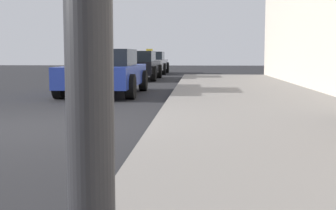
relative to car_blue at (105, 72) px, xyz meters
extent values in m
plane|color=#232326|center=(-0.06, -6.11, -0.65)|extent=(80.00, 80.00, 0.00)
cube|color=gray|center=(3.94, -6.11, -0.57)|extent=(4.00, 32.00, 0.15)
cube|color=#233899|center=(0.00, 0.05, -0.10)|extent=(1.83, 4.28, 0.55)
cube|color=black|center=(0.00, -0.16, 0.40)|extent=(1.61, 1.93, 0.45)
cube|color=yellow|center=(0.00, -0.16, 0.70)|extent=(0.36, 0.14, 0.16)
cylinder|color=black|center=(-0.92, 1.42, -0.33)|extent=(0.22, 0.64, 0.64)
cylinder|color=black|center=(0.92, 1.42, -0.33)|extent=(0.22, 0.64, 0.64)
cylinder|color=black|center=(-0.92, -1.32, -0.33)|extent=(0.22, 0.64, 0.64)
cylinder|color=black|center=(0.92, -1.32, -0.33)|extent=(0.22, 0.64, 0.64)
cube|color=black|center=(-0.13, 7.84, -0.10)|extent=(1.79, 4.57, 0.55)
cube|color=black|center=(-0.13, 7.61, 0.40)|extent=(1.58, 2.06, 0.45)
cylinder|color=black|center=(-1.03, 9.31, -0.33)|extent=(0.22, 0.64, 0.64)
cylinder|color=black|center=(0.76, 9.31, -0.33)|extent=(0.22, 0.64, 0.64)
cylinder|color=black|center=(-1.03, 6.38, -0.33)|extent=(0.22, 0.64, 0.64)
cylinder|color=black|center=(0.76, 6.38, -0.33)|extent=(0.22, 0.64, 0.64)
cube|color=#B7B7BF|center=(-0.16, 13.96, -0.10)|extent=(1.80, 4.36, 0.55)
cube|color=black|center=(-0.16, 13.74, 0.40)|extent=(1.58, 1.96, 0.45)
cube|color=yellow|center=(-0.16, 13.74, 0.70)|extent=(0.36, 0.14, 0.16)
cylinder|color=black|center=(-1.06, 15.36, -0.33)|extent=(0.22, 0.64, 0.64)
cylinder|color=black|center=(0.74, 15.36, -0.33)|extent=(0.22, 0.64, 0.64)
cylinder|color=black|center=(-1.06, 12.57, -0.33)|extent=(0.22, 0.64, 0.64)
cylinder|color=black|center=(0.74, 12.57, -0.33)|extent=(0.22, 0.64, 0.64)
camera|label=1|loc=(2.60, -13.00, 0.49)|focal=50.21mm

